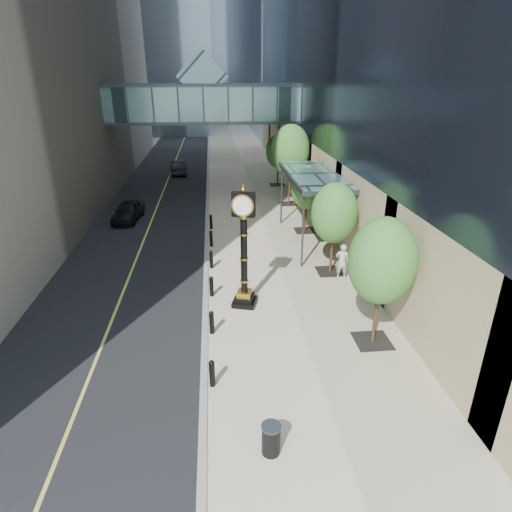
{
  "coord_description": "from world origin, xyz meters",
  "views": [
    {
      "loc": [
        -2.38,
        -10.69,
        9.79
      ],
      "look_at": [
        -0.67,
        6.51,
        2.41
      ],
      "focal_mm": 30.0,
      "sensor_mm": 36.0,
      "label": 1
    }
  ],
  "objects_px": {
    "street_clock": "(244,257)",
    "trash_bin": "(271,440)",
    "car_far": "(178,167)",
    "pedestrian": "(342,261)",
    "car_near": "(128,211)"
  },
  "relations": [
    {
      "from": "street_clock",
      "to": "pedestrian",
      "type": "bearing_deg",
      "value": 39.5
    },
    {
      "from": "trash_bin",
      "to": "street_clock",
      "type": "bearing_deg",
      "value": 90.74
    },
    {
      "from": "pedestrian",
      "to": "car_near",
      "type": "height_order",
      "value": "pedestrian"
    },
    {
      "from": "trash_bin",
      "to": "car_near",
      "type": "relative_size",
      "value": 0.22
    },
    {
      "from": "trash_bin",
      "to": "car_far",
      "type": "bearing_deg",
      "value": 97.71
    },
    {
      "from": "street_clock",
      "to": "car_far",
      "type": "relative_size",
      "value": 1.27
    },
    {
      "from": "car_near",
      "to": "car_far",
      "type": "relative_size",
      "value": 0.93
    },
    {
      "from": "street_clock",
      "to": "trash_bin",
      "type": "distance_m",
      "value": 8.61
    },
    {
      "from": "car_far",
      "to": "car_near",
      "type": "bearing_deg",
      "value": 73.04
    },
    {
      "from": "car_far",
      "to": "trash_bin",
      "type": "bearing_deg",
      "value": 90.0
    },
    {
      "from": "car_near",
      "to": "car_far",
      "type": "bearing_deg",
      "value": 87.43
    },
    {
      "from": "street_clock",
      "to": "car_near",
      "type": "distance_m",
      "value": 15.21
    },
    {
      "from": "street_clock",
      "to": "trash_bin",
      "type": "xyz_separation_m",
      "value": [
        0.11,
        -8.39,
        -1.92
      ]
    },
    {
      "from": "pedestrian",
      "to": "car_far",
      "type": "xyz_separation_m",
      "value": [
        -10.06,
        26.42,
        -0.26
      ]
    },
    {
      "from": "street_clock",
      "to": "car_near",
      "type": "relative_size",
      "value": 1.36
    }
  ]
}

